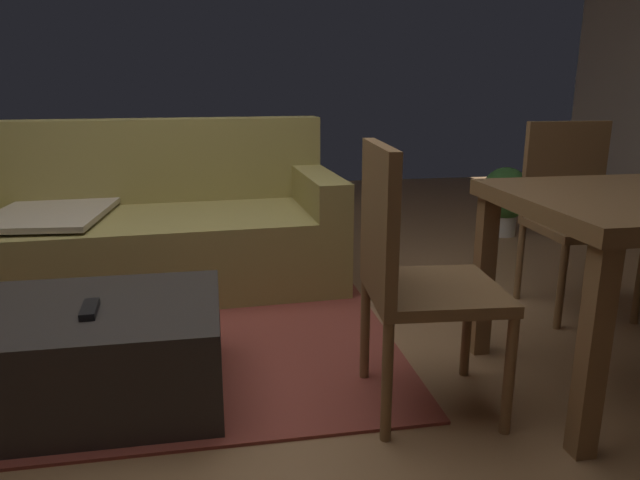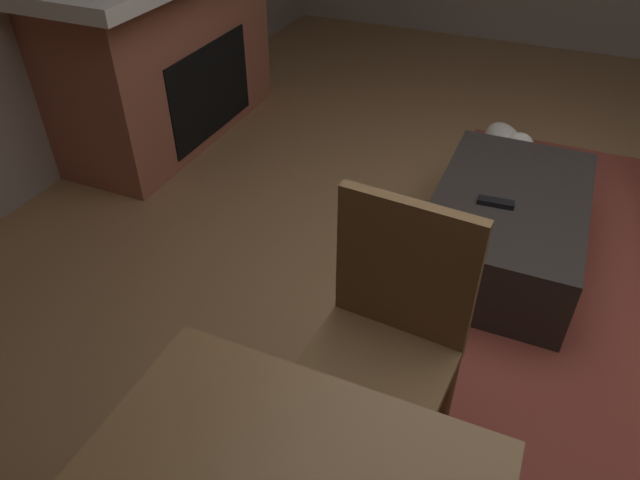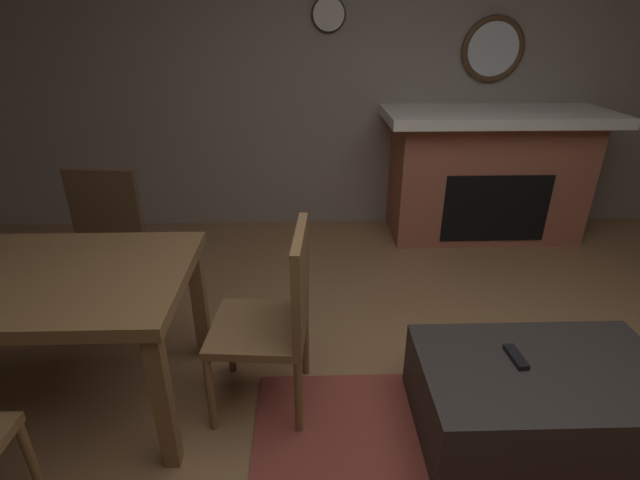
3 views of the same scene
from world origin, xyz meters
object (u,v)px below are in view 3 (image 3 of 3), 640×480
(round_wall_mirror, at_px, (493,49))
(dining_chair_west, at_px, (278,312))
(dining_chair_south, at_px, (102,239))
(fireplace, at_px, (487,174))
(ottoman_coffee_table, at_px, (539,399))
(tv_remote, at_px, (516,357))
(wall_clock, at_px, (329,14))
(dining_table, at_px, (22,291))

(round_wall_mirror, bearing_deg, dining_chair_west, 53.49)
(round_wall_mirror, height_order, dining_chair_south, round_wall_mirror)
(round_wall_mirror, bearing_deg, dining_chair_south, 27.17)
(fireplace, distance_m, ottoman_coffee_table, 2.28)
(fireplace, distance_m, dining_chair_west, 2.58)
(tv_remote, relative_size, dining_chair_south, 0.17)
(round_wall_mirror, relative_size, wall_clock, 1.92)
(round_wall_mirror, relative_size, ottoman_coffee_table, 0.47)
(fireplace, xyz_separation_m, dining_table, (2.80, 1.96, 0.10))
(dining_chair_south, height_order, dining_chair_west, same)
(dining_table, distance_m, dining_chair_west, 1.13)
(round_wall_mirror, bearing_deg, ottoman_coffee_table, 78.92)
(fireplace, height_order, dining_chair_west, fireplace)
(fireplace, bearing_deg, round_wall_mirror, -90.00)
(tv_remote, xyz_separation_m, dining_chair_west, (1.07, -0.17, 0.15))
(fireplace, relative_size, dining_chair_west, 1.94)
(dining_table, height_order, dining_chair_west, dining_chair_west)
(dining_chair_south, distance_m, wall_clock, 2.39)
(dining_chair_south, distance_m, dining_chair_west, 1.39)
(fireplace, height_order, wall_clock, wall_clock)
(dining_chair_west, bearing_deg, ottoman_coffee_table, 169.07)
(ottoman_coffee_table, height_order, dining_chair_south, dining_chair_south)
(dining_chair_south, bearing_deg, dining_table, 89.37)
(dining_chair_south, bearing_deg, wall_clock, -135.34)
(tv_remote, bearing_deg, dining_chair_west, -12.84)
(dining_table, bearing_deg, dining_chair_west, 179.63)
(fireplace, bearing_deg, wall_clock, -12.06)
(round_wall_mirror, distance_m, dining_chair_south, 3.29)
(round_wall_mirror, distance_m, dining_chair_west, 2.97)
(wall_clock, bearing_deg, round_wall_mirror, -180.00)
(dining_table, xyz_separation_m, wall_clock, (-1.46, -2.25, 1.12))
(tv_remote, distance_m, dining_chair_south, 2.40)
(fireplace, distance_m, tv_remote, 2.22)
(ottoman_coffee_table, distance_m, dining_chair_south, 2.55)
(round_wall_mirror, xyz_separation_m, dining_chair_south, (2.79, 1.43, -0.99))
(tv_remote, relative_size, dining_chair_west, 0.17)
(fireplace, xyz_separation_m, wall_clock, (1.34, -0.29, 1.22))
(dining_chair_west, xyz_separation_m, wall_clock, (-0.33, -2.25, 1.25))
(ottoman_coffee_table, relative_size, dining_chair_west, 1.18)
(ottoman_coffee_table, relative_size, dining_table, 0.74)
(fireplace, xyz_separation_m, round_wall_mirror, (-0.00, -0.29, 0.97))
(dining_table, distance_m, wall_clock, 2.90)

